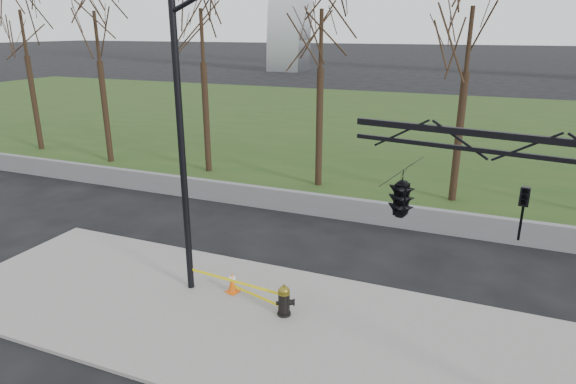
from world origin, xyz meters
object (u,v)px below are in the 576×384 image
at_px(traffic_cone, 232,282).
at_px(fire_hydrant, 284,301).
at_px(street_light, 187,132).
at_px(traffic_signal_mast, 440,200).

bearing_deg(traffic_cone, fire_hydrant, -15.81).
height_order(fire_hydrant, street_light, street_light).
bearing_deg(fire_hydrant, traffic_cone, 142.65).
distance_m(fire_hydrant, traffic_signal_mast, 5.31).
distance_m(traffic_cone, traffic_signal_mast, 6.87).
distance_m(fire_hydrant, street_light, 5.08).
bearing_deg(fire_hydrant, street_light, 152.88).
relative_size(traffic_cone, street_light, 0.08).
distance_m(fire_hydrant, traffic_cone, 1.90).
bearing_deg(traffic_cone, street_light, -167.15).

